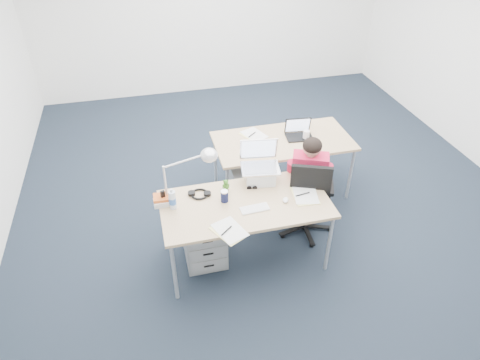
% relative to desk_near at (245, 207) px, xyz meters
% --- Properties ---
extents(floor, '(7.00, 7.00, 0.00)m').
position_rel_desk_near_xyz_m(floor, '(0.53, 0.79, -0.68)').
color(floor, black).
rests_on(floor, ground).
extents(room, '(6.02, 7.02, 2.80)m').
position_rel_desk_near_xyz_m(room, '(0.53, 0.79, 1.03)').
color(room, white).
rests_on(room, ground).
extents(desk_near, '(1.60, 0.80, 0.73)m').
position_rel_desk_near_xyz_m(desk_near, '(0.00, 0.00, 0.00)').
color(desk_near, tan).
rests_on(desk_near, ground).
extents(desk_far, '(1.60, 0.80, 0.73)m').
position_rel_desk_near_xyz_m(desk_far, '(0.72, 1.02, 0.00)').
color(desk_far, tan).
rests_on(desk_far, ground).
extents(office_chair, '(0.81, 0.81, 0.98)m').
position_rel_desk_near_xyz_m(office_chair, '(0.75, 0.24, -0.40)').
color(office_chair, black).
rests_on(office_chair, ground).
extents(seated_person, '(0.53, 0.70, 1.16)m').
position_rel_desk_near_xyz_m(seated_person, '(0.80, 0.40, -0.10)').
color(seated_person, '#C61C41').
rests_on(seated_person, ground).
extents(drawer_pedestal_near, '(0.40, 0.50, 0.55)m').
position_rel_desk_near_xyz_m(drawer_pedestal_near, '(-0.40, 0.12, -0.41)').
color(drawer_pedestal_near, gray).
rests_on(drawer_pedestal_near, ground).
extents(drawer_pedestal_far, '(0.40, 0.50, 0.55)m').
position_rel_desk_near_xyz_m(drawer_pedestal_far, '(0.25, 0.89, -0.41)').
color(drawer_pedestal_far, gray).
rests_on(drawer_pedestal_far, ground).
extents(silver_laptop, '(0.42, 0.35, 0.40)m').
position_rel_desk_near_xyz_m(silver_laptop, '(0.23, 0.31, 0.25)').
color(silver_laptop, silver).
rests_on(silver_laptop, desk_near).
extents(wireless_keyboard, '(0.27, 0.13, 0.01)m').
position_rel_desk_near_xyz_m(wireless_keyboard, '(0.06, -0.11, 0.05)').
color(wireless_keyboard, white).
rests_on(wireless_keyboard, desk_near).
extents(computer_mouse, '(0.08, 0.10, 0.03)m').
position_rel_desk_near_xyz_m(computer_mouse, '(0.38, -0.07, 0.06)').
color(computer_mouse, white).
rests_on(computer_mouse, desk_near).
extents(headphones, '(0.27, 0.23, 0.04)m').
position_rel_desk_near_xyz_m(headphones, '(-0.40, 0.22, 0.06)').
color(headphones, black).
rests_on(headphones, desk_near).
extents(can_koozie, '(0.08, 0.08, 0.12)m').
position_rel_desk_near_xyz_m(can_koozie, '(-0.18, 0.08, 0.11)').
color(can_koozie, '#12173A').
rests_on(can_koozie, desk_near).
extents(water_bottle, '(0.09, 0.09, 0.22)m').
position_rel_desk_near_xyz_m(water_bottle, '(-0.67, 0.09, 0.15)').
color(water_bottle, silver).
rests_on(water_bottle, desk_near).
extents(bear_figurine, '(0.08, 0.07, 0.13)m').
position_rel_desk_near_xyz_m(bear_figurine, '(-0.14, 0.23, 0.11)').
color(bear_figurine, '#23661B').
rests_on(bear_figurine, desk_near).
extents(book_stack, '(0.22, 0.19, 0.08)m').
position_rel_desk_near_xyz_m(book_stack, '(-0.75, 0.18, 0.09)').
color(book_stack, silver).
rests_on(book_stack, desk_near).
extents(cordless_phone, '(0.05, 0.04, 0.15)m').
position_rel_desk_near_xyz_m(cordless_phone, '(-0.75, 0.18, 0.12)').
color(cordless_phone, black).
rests_on(cordless_phone, desk_near).
extents(papers_left, '(0.32, 0.37, 0.01)m').
position_rel_desk_near_xyz_m(papers_left, '(-0.24, -0.35, 0.05)').
color(papers_left, '#F6EA8E').
rests_on(papers_left, desk_near).
extents(papers_right, '(0.27, 0.35, 0.01)m').
position_rel_desk_near_xyz_m(papers_right, '(0.59, -0.02, 0.05)').
color(papers_right, '#F6EA8E').
rests_on(papers_right, desk_near).
extents(sunglasses, '(0.11, 0.07, 0.02)m').
position_rel_desk_near_xyz_m(sunglasses, '(0.12, 0.20, 0.06)').
color(sunglasses, black).
rests_on(sunglasses, desk_near).
extents(desk_lamp, '(0.50, 0.24, 0.54)m').
position_rel_desk_near_xyz_m(desk_lamp, '(-0.55, 0.21, 0.32)').
color(desk_lamp, silver).
rests_on(desk_lamp, desk_near).
extents(dark_laptop, '(0.34, 0.33, 0.22)m').
position_rel_desk_near_xyz_m(dark_laptop, '(0.92, 1.03, 0.16)').
color(dark_laptop, black).
rests_on(dark_laptop, desk_far).
extents(far_cup, '(0.09, 0.09, 0.11)m').
position_rel_desk_near_xyz_m(far_cup, '(0.99, 0.98, 0.10)').
color(far_cup, white).
rests_on(far_cup, desk_far).
extents(far_papers, '(0.32, 0.36, 0.01)m').
position_rel_desk_near_xyz_m(far_papers, '(0.41, 1.20, 0.05)').
color(far_papers, white).
rests_on(far_papers, desk_far).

